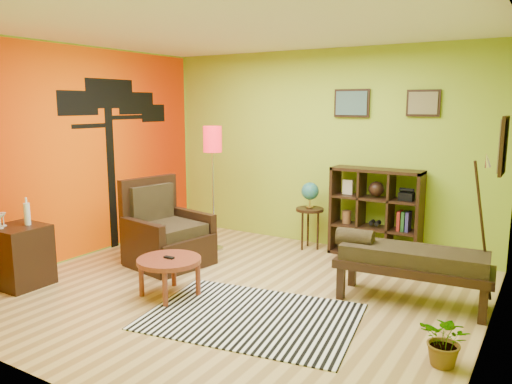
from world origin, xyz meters
The scene contains 11 objects.
ground centered at (0.00, 0.00, 0.00)m, with size 5.00×5.00×0.00m, color tan.
room_shell centered at (-0.09, 0.01, 1.80)m, with size 5.04×4.54×2.82m.
zebra_rug centered at (0.51, -0.49, 0.01)m, with size 2.00×1.41×0.01m, color white.
coffee_table centered at (-0.53, -0.48, 0.36)m, with size 0.68×0.68×0.44m.
armchair centered at (-1.32, 0.36, 0.33)m, with size 1.05×1.05×1.10m.
side_cabinet centered at (-2.20, -1.10, 0.35)m, with size 0.58×0.53×1.01m.
floor_lamp centered at (-1.15, 1.18, 1.41)m, with size 0.26×0.26×1.74m.
globe_table centered at (-0.01, 1.93, 0.72)m, with size 0.39×0.39×0.96m.
cube_shelf centered at (0.91, 2.03, 0.60)m, with size 1.20×0.35×1.20m.
bench centered at (1.70, 0.67, 0.46)m, with size 1.60×0.68×0.72m.
potted_plant centered at (2.30, -0.47, 0.17)m, with size 0.39×0.43×0.34m, color #26661E.
Camera 1 is at (2.91, -4.36, 2.04)m, focal length 35.00 mm.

